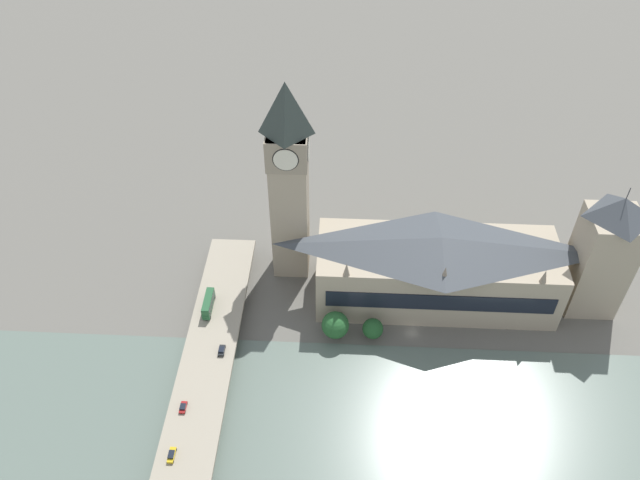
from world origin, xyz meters
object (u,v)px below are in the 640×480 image
(double_decker_bus_lead, at_px, (208,303))
(car_southbound_lead, at_px, (222,350))
(clock_tower, at_px, (289,178))
(car_northbound_mid, at_px, (172,455))
(victoria_tower, at_px, (603,254))
(road_bridge, at_px, (199,402))
(parliament_hall, at_px, (437,268))
(car_northbound_tail, at_px, (183,407))

(double_decker_bus_lead, height_order, car_southbound_lead, double_decker_bus_lead)
(clock_tower, bearing_deg, car_northbound_mid, 162.06)
(victoria_tower, distance_m, road_bridge, 135.38)
(road_bridge, xyz_separation_m, car_northbound_mid, (-17.89, 3.65, 1.83))
(clock_tower, height_order, car_southbound_lead, clock_tower)
(parliament_hall, bearing_deg, clock_tower, 75.66)
(double_decker_bus_lead, distance_m, car_northbound_mid, 52.80)
(clock_tower, distance_m, car_northbound_tail, 77.92)
(clock_tower, xyz_separation_m, victoria_tower, (-12.77, -102.40, -16.93))
(road_bridge, xyz_separation_m, double_decker_bus_lead, (34.88, 3.06, 3.71))
(clock_tower, bearing_deg, parliament_hall, -104.34)
(car_northbound_mid, bearing_deg, car_southbound_lead, -12.31)
(car_northbound_mid, distance_m, car_northbound_tail, 14.78)
(double_decker_bus_lead, bearing_deg, car_northbound_mid, 179.36)
(clock_tower, distance_m, car_northbound_mid, 90.62)
(parliament_hall, distance_m, car_northbound_tail, 92.76)
(double_decker_bus_lead, bearing_deg, parliament_hall, -79.14)
(clock_tower, xyz_separation_m, car_southbound_lead, (-44.72, 18.22, -33.62))
(parliament_hall, xyz_separation_m, car_northbound_mid, (-67.25, 76.11, -7.43))
(double_decker_bus_lead, xyz_separation_m, car_southbound_lead, (-17.41, -7.12, -1.91))
(car_northbound_tail, bearing_deg, car_southbound_lead, -20.60)
(road_bridge, bearing_deg, parliament_hall, -55.74)
(parliament_hall, distance_m, clock_tower, 58.02)
(car_southbound_lead, bearing_deg, car_northbound_mid, 167.69)
(clock_tower, height_order, car_northbound_mid, clock_tower)
(clock_tower, height_order, road_bridge, clock_tower)
(road_bridge, bearing_deg, clock_tower, -19.71)
(clock_tower, bearing_deg, car_southbound_lead, 157.83)
(road_bridge, bearing_deg, car_southbound_lead, -13.09)
(car_northbound_mid, bearing_deg, road_bridge, -11.53)
(car_northbound_tail, distance_m, car_southbound_lead, 21.98)
(road_bridge, xyz_separation_m, car_northbound_tail, (-3.11, 3.67, 1.74))
(victoria_tower, bearing_deg, car_northbound_mid, 117.68)
(parliament_hall, bearing_deg, double_decker_bus_lead, 100.86)
(car_northbound_mid, bearing_deg, clock_tower, -17.94)
(victoria_tower, xyz_separation_m, car_northbound_mid, (-67.31, 128.33, -16.67))
(car_southbound_lead, bearing_deg, road_bridge, 166.91)
(car_northbound_tail, height_order, car_southbound_lead, car_southbound_lead)
(car_northbound_mid, relative_size, car_southbound_lead, 1.11)
(victoria_tower, height_order, car_southbound_lead, victoria_tower)
(clock_tower, distance_m, road_bridge, 74.95)
(victoria_tower, relative_size, car_southbound_lead, 12.35)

